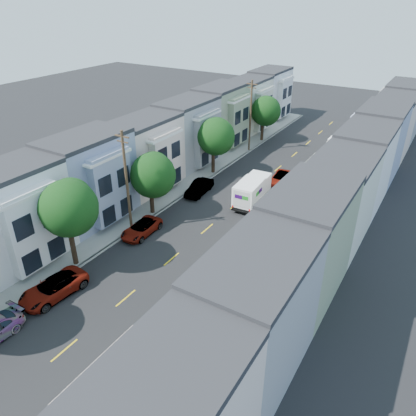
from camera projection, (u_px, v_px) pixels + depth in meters
ground at (172, 259)px, 35.70m from camera, size 160.00×160.00×0.00m
road_slab at (248, 194)px, 46.95m from camera, size 12.00×70.00×0.02m
curb_left at (203, 182)px, 49.69m from camera, size 0.30×70.00×0.15m
curb_right at (297, 207)px, 44.15m from camera, size 0.30×70.00×0.15m
sidewalk_left at (195, 180)px, 50.29m from camera, size 2.60×70.00×0.15m
sidewalk_right at (309, 210)px, 43.55m from camera, size 2.60×70.00×0.15m
centerline at (248, 194)px, 46.96m from camera, size 0.12×70.00×0.01m
townhouse_row_left at (170, 174)px, 52.07m from camera, size 5.00×70.00×8.50m
townhouse_row_right at (344, 220)px, 41.85m from camera, size 5.00×70.00×8.50m
tree_b at (68, 208)px, 32.24m from camera, size 4.70×4.70×7.99m
tree_c at (152, 175)px, 40.74m from camera, size 4.63×4.63×6.81m
tree_d at (215, 137)px, 49.92m from camera, size 4.67×4.67×7.31m
tree_e at (265, 111)px, 61.18m from camera, size 4.50×4.50×7.00m
tree_far_r at (346, 139)px, 53.23m from camera, size 2.94×2.94×5.11m
utility_pole_near at (127, 182)px, 37.63m from camera, size 1.60×0.26×10.00m
utility_pole_far at (250, 116)px, 57.14m from camera, size 1.60×0.26×10.00m
fedex_truck at (252, 190)px, 44.30m from camera, size 2.30×5.98×2.87m
lead_sedan at (281, 179)px, 49.16m from camera, size 2.67×5.11×1.37m
parked_left_b at (54, 288)px, 31.13m from camera, size 2.96×5.53×1.48m
parked_left_c at (141, 229)px, 39.04m from camera, size 2.26×4.67×1.28m
parked_left_d at (199, 188)px, 46.78m from camera, size 1.94×4.64×1.51m
parked_right_a at (172, 321)px, 28.12m from camera, size 2.40×4.82×1.40m
parked_right_b at (207, 285)px, 31.59m from camera, size 2.06×4.55×1.34m
parked_right_c at (295, 192)px, 46.02m from camera, size 2.61×4.98×1.34m
parked_right_d at (325, 160)px, 54.40m from camera, size 1.48×4.12×1.37m
motorcycle at (97, 411)px, 22.43m from camera, size 0.27×1.94×0.77m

